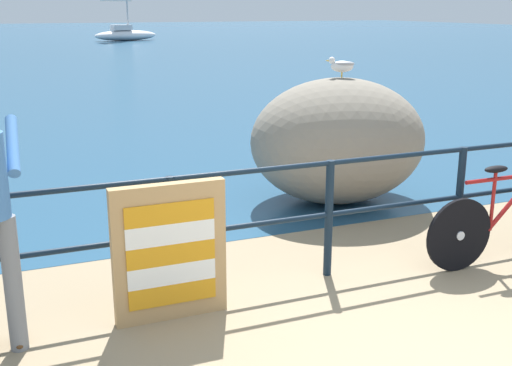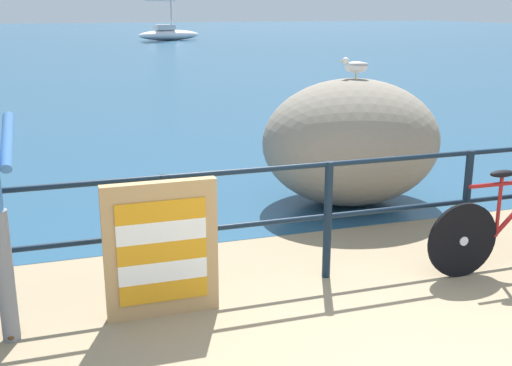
% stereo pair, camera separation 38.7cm
% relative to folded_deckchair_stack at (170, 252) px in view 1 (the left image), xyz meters
% --- Properties ---
extents(ground_plane, '(120.00, 120.00, 0.10)m').
position_rel_folded_deckchair_stack_xyz_m(ground_plane, '(1.45, 18.22, -0.57)').
color(ground_plane, '#937F60').
extents(sea_surface, '(120.00, 90.00, 0.01)m').
position_rel_folded_deckchair_stack_xyz_m(sea_surface, '(1.45, 46.33, -0.52)').
color(sea_surface, navy).
rests_on(sea_surface, ground_plane).
extents(promenade_railing, '(8.27, 0.07, 1.02)m').
position_rel_folded_deckchair_stack_xyz_m(promenade_railing, '(1.45, 0.25, 0.12)').
color(promenade_railing, black).
rests_on(promenade_railing, ground_plane).
extents(folded_deckchair_stack, '(0.84, 0.10, 1.04)m').
position_rel_folded_deckchair_stack_xyz_m(folded_deckchair_stack, '(0.00, 0.00, 0.00)').
color(folded_deckchair_stack, tan).
rests_on(folded_deckchair_stack, ground_plane).
extents(breakwater_boulder_main, '(2.10, 1.77, 1.46)m').
position_rel_folded_deckchair_stack_xyz_m(breakwater_boulder_main, '(2.60, 2.15, 0.21)').
color(breakwater_boulder_main, gray).
rests_on(breakwater_boulder_main, ground).
extents(seagull, '(0.34, 0.21, 0.23)m').
position_rel_folded_deckchair_stack_xyz_m(seagull, '(2.63, 2.18, 1.08)').
color(seagull, gold).
rests_on(seagull, breakwater_boulder_main).
extents(sailboat, '(4.57, 2.12, 6.16)m').
position_rel_folded_deckchair_stack_xyz_m(sailboat, '(7.37, 40.05, 0.19)').
color(sailboat, white).
rests_on(sailboat, sea_surface).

